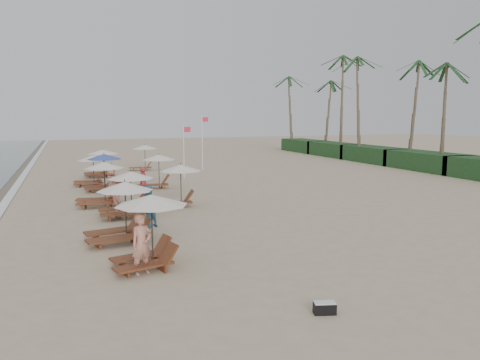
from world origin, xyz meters
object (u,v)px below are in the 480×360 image
object	(u,v)px
inland_station_0	(178,181)
lounger_station_6	(100,163)
lounger_station_2	(125,196)
beachgoer_far_a	(143,183)
beachgoer_far_b	(112,182)
beachgoer_mid_a	(148,207)
duffel_bag	(325,308)
flag_pole_near	(184,148)
lounger_station_1	(118,216)
beachgoer_near	(142,244)
inland_station_1	(156,168)
lounger_station_5	(90,171)
lounger_station_3	(99,187)
inland_station_2	(143,155)
beachgoer_mid_b	(118,198)
lounger_station_4	(101,172)
lounger_station_0	(146,229)

from	to	relation	value
inland_station_0	lounger_station_6	bearing A→B (deg)	102.12
lounger_station_2	lounger_station_6	distance (m)	15.64
beachgoer_far_a	beachgoer_far_b	world-z (taller)	beachgoer_far_a
lounger_station_2	beachgoer_mid_a	xyz separation A→B (m)	(0.64, -2.61, -0.08)
duffel_bag	flag_pole_near	size ratio (longest dim) A/B	0.14
lounger_station_2	inland_station_0	xyz separation A→B (m)	(2.94, 1.59, 0.38)
lounger_station_1	beachgoer_near	size ratio (longest dim) A/B	1.46
lounger_station_1	beachgoer_far_b	xyz separation A→B (m)	(0.69, 10.15, -0.13)
lounger_station_1	beachgoer_far_b	size ratio (longest dim) A/B	1.54
inland_station_1	beachgoer_far_a	bearing A→B (deg)	-110.60
lounger_station_5	beachgoer_far_b	xyz separation A→B (m)	(0.95, -5.26, -0.14)
beachgoer_far_a	lounger_station_3	bearing A→B (deg)	-49.55
beachgoer_near	beachgoer_far_b	world-z (taller)	beachgoer_near
inland_station_2	beachgoer_far_a	world-z (taller)	inland_station_2
inland_station_0	beachgoer_mid_b	size ratio (longest dim) A/B	1.44
inland_station_1	lounger_station_4	bearing A→B (deg)	177.22
lounger_station_0	lounger_station_2	xyz separation A→B (m)	(0.29, 7.97, -0.26)
lounger_station_3	duffel_bag	size ratio (longest dim) A/B	4.50
lounger_station_0	inland_station_1	bearing A→B (deg)	78.54
lounger_station_1	inland_station_2	world-z (taller)	lounger_station_1
beachgoer_far_b	beachgoer_mid_b	bearing A→B (deg)	-168.39
beachgoer_mid_a	beachgoer_mid_b	size ratio (longest dim) A/B	0.99
inland_station_1	inland_station_0	bearing A→B (deg)	-90.67
beachgoer_far_b	duffel_bag	distance (m)	19.03
lounger_station_5	inland_station_1	distance (m)	4.87
lounger_station_4	beachgoer_far_b	distance (m)	2.84
lounger_station_0	beachgoer_mid_b	world-z (taller)	lounger_station_0
beachgoer_far_a	duffel_bag	size ratio (longest dim) A/B	3.15
lounger_station_0	beachgoer_far_b	xyz separation A→B (m)	(0.18, 13.67, -0.36)
lounger_station_1	flag_pole_near	world-z (taller)	flag_pole_near
lounger_station_1	beachgoer_far_b	distance (m)	10.18
lounger_station_6	inland_station_0	world-z (taller)	inland_station_0
inland_station_2	beachgoer_mid_b	bearing A→B (deg)	-102.22
lounger_station_2	lounger_station_6	size ratio (longest dim) A/B	0.96
lounger_station_1	lounger_station_6	world-z (taller)	lounger_station_1
lounger_station_2	inland_station_2	distance (m)	19.40
lounger_station_0	beachgoer_mid_a	distance (m)	5.45
lounger_station_3	lounger_station_5	size ratio (longest dim) A/B	1.07
inland_station_0	beachgoer_far_a	world-z (taller)	inland_station_0
lounger_station_4	lounger_station_0	bearing A→B (deg)	-89.34
inland_station_0	beachgoer_far_a	bearing A→B (deg)	116.35
lounger_station_2	inland_station_2	xyz separation A→B (m)	(3.80, 19.02, 0.39)
lounger_station_1	lounger_station_2	bearing A→B (deg)	79.80
lounger_station_2	inland_station_2	bearing A→B (deg)	78.70
lounger_station_0	lounger_station_2	bearing A→B (deg)	87.92
beachgoer_far_a	inland_station_0	bearing A→B (deg)	41.20
beachgoer_near	flag_pole_near	distance (m)	22.03
lounger_station_3	lounger_station_4	world-z (taller)	lounger_station_4
lounger_station_4	beachgoer_mid_a	world-z (taller)	lounger_station_4
lounger_station_5	beachgoer_far_b	world-z (taller)	lounger_station_5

